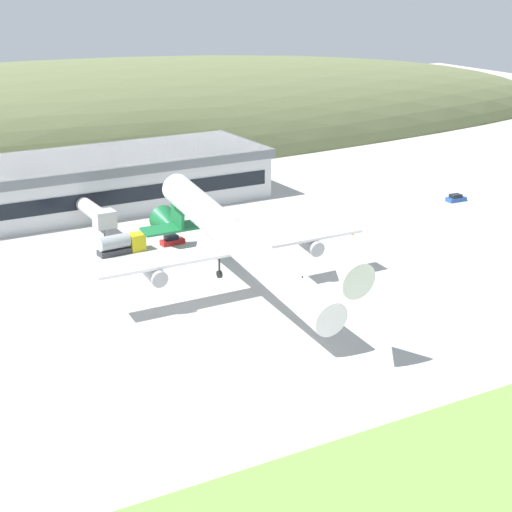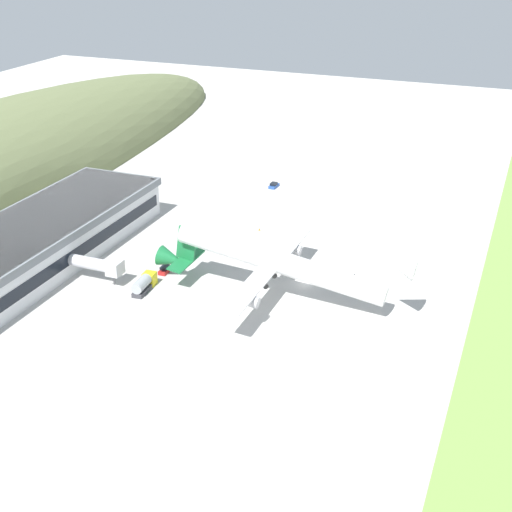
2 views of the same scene
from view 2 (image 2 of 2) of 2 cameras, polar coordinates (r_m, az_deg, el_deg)
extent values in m
plane|color=#B7B5AF|center=(150.36, 3.94, -2.30)|extent=(428.59, 428.59, 0.00)
cube|color=silver|center=(162.59, -17.73, 0.62)|extent=(77.57, 21.60, 9.84)
cube|color=slate|center=(161.03, -17.92, 1.93)|extent=(78.77, 22.80, 1.77)
cube|color=black|center=(156.48, -14.60, -0.15)|extent=(74.47, 0.16, 2.75)
cylinder|color=silver|center=(153.79, -12.93, -0.60)|extent=(2.60, 10.85, 2.60)
cube|color=silver|center=(150.97, -11.22, -0.94)|extent=(3.38, 2.86, 2.86)
cylinder|color=slate|center=(152.10, -11.32, -1.58)|extent=(0.36, 0.36, 4.00)
cylinder|color=white|center=(141.25, 1.97, -0.52)|extent=(4.53, 43.56, 10.88)
cone|color=white|center=(134.36, 11.61, -0.79)|extent=(4.44, 5.58, 5.12)
cone|color=#196B38|center=(151.95, -6.71, -0.25)|extent=(4.44, 6.48, 5.26)
cube|color=#196B38|center=(148.63, -5.57, 0.98)|extent=(0.50, 5.11, 7.83)
cube|color=#196B38|center=(150.28, -5.59, -0.29)|extent=(11.77, 3.19, 0.82)
cube|color=white|center=(142.40, 1.15, -0.78)|extent=(41.06, 3.63, 0.98)
cylinder|color=#9E9EA3|center=(132.74, -0.53, -3.56)|extent=(2.30, 3.90, 2.81)
cylinder|color=#9E9EA3|center=(153.35, 2.97, 0.58)|extent=(2.30, 3.90, 2.81)
cylinder|color=#2D2D2D|center=(141.38, 0.79, -2.04)|extent=(0.28, 0.28, 2.20)
cylinder|color=#2D2D2D|center=(141.89, 0.78, -2.44)|extent=(0.45, 1.10, 1.10)
cylinder|color=#2D2D2D|center=(145.53, 1.49, -1.20)|extent=(0.28, 0.28, 2.20)
cylinder|color=#2D2D2D|center=(146.03, 1.49, -1.59)|extent=(0.45, 1.10, 1.10)
cylinder|color=#2D2D2D|center=(137.81, 7.84, -1.82)|extent=(0.22, 0.22, 1.98)
cylinder|color=#2D2D2D|center=(138.26, 7.82, -2.18)|extent=(0.30, 0.82, 0.82)
cube|color=#264C99|center=(204.98, 1.45, 5.62)|extent=(3.98, 2.09, 0.80)
cube|color=black|center=(204.56, 1.43, 5.79)|extent=(2.22, 1.72, 0.65)
cube|color=#B21E1E|center=(156.31, -7.27, -1.14)|extent=(3.99, 1.80, 0.87)
cube|color=black|center=(155.81, -7.32, -0.91)|extent=(2.21, 1.49, 0.71)
cube|color=gold|center=(151.11, -8.51, -1.81)|extent=(2.66, 2.64, 2.76)
cube|color=black|center=(151.90, -8.32, -1.43)|extent=(0.24, 2.09, 1.21)
cube|color=#38383D|center=(148.48, -9.12, -2.77)|extent=(5.42, 2.61, 0.90)
cylinder|color=#999EA3|center=(147.73, -9.16, -2.22)|extent=(5.17, 2.72, 2.33)
cube|color=orange|center=(176.13, 0.28, 2.08)|extent=(0.52, 0.52, 0.03)
cone|color=orange|center=(176.01, 0.28, 2.16)|extent=(0.40, 0.40, 0.55)
camera|label=1|loc=(89.17, 57.05, -3.25)|focal=60.00mm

